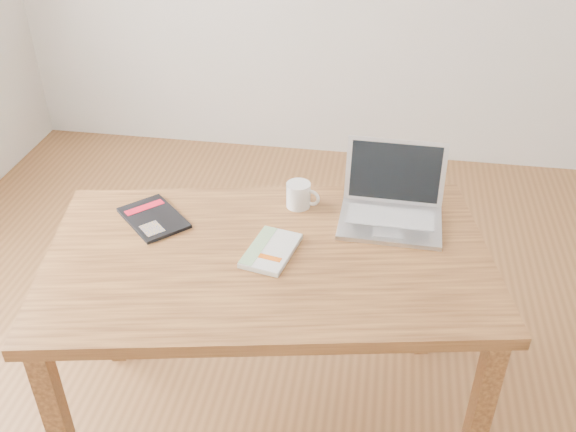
# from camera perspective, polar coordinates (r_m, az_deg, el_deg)

# --- Properties ---
(room) EXTENTS (4.04, 4.04, 2.70)m
(room) POSITION_cam_1_polar(r_m,az_deg,el_deg) (1.70, 0.27, 14.75)
(room) COLOR brown
(room) RESTS_ON ground
(desk) EXTENTS (1.45, 1.00, 0.75)m
(desk) POSITION_cam_1_polar(r_m,az_deg,el_deg) (1.98, -1.72, -5.40)
(desk) COLOR brown
(desk) RESTS_ON ground
(white_guidebook) EXTENTS (0.17, 0.23, 0.02)m
(white_guidebook) POSITION_cam_1_polar(r_m,az_deg,el_deg) (1.92, -1.53, -3.09)
(white_guidebook) COLOR beige
(white_guidebook) RESTS_ON desk
(black_guidebook) EXTENTS (0.27, 0.27, 0.01)m
(black_guidebook) POSITION_cam_1_polar(r_m,az_deg,el_deg) (2.11, -11.88, -0.17)
(black_guidebook) COLOR black
(black_guidebook) RESTS_ON desk
(laptop) EXTENTS (0.33, 0.29, 0.22)m
(laptop) POSITION_cam_1_polar(r_m,az_deg,el_deg) (2.08, 9.22, 1.04)
(laptop) COLOR silver
(laptop) RESTS_ON desk
(coffee_mug) EXTENTS (0.11, 0.08, 0.09)m
(coffee_mug) POSITION_cam_1_polar(r_m,az_deg,el_deg) (2.11, 1.01, 1.91)
(coffee_mug) COLOR white
(coffee_mug) RESTS_ON desk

